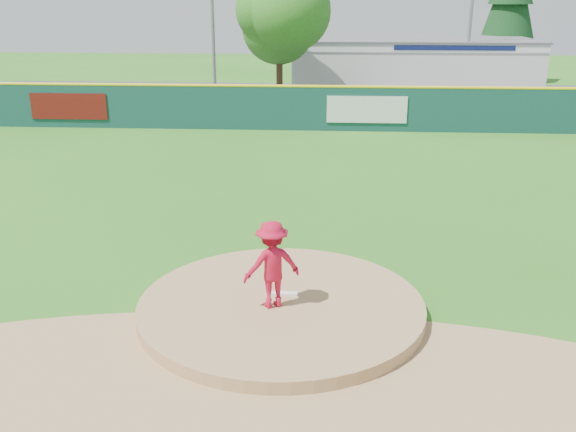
# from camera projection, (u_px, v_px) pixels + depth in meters

# --- Properties ---
(ground) EXTENTS (120.00, 120.00, 0.00)m
(ground) POSITION_uv_depth(u_px,v_px,m) (281.00, 313.00, 12.40)
(ground) COLOR #286B19
(ground) RESTS_ON ground
(pitchers_mound) EXTENTS (5.50, 5.50, 0.50)m
(pitchers_mound) POSITION_uv_depth(u_px,v_px,m) (281.00, 313.00, 12.40)
(pitchers_mound) COLOR #9E774C
(pitchers_mound) RESTS_ON ground
(pitching_rubber) EXTENTS (0.60, 0.15, 0.04)m
(pitching_rubber) POSITION_uv_depth(u_px,v_px,m) (282.00, 293.00, 12.59)
(pitching_rubber) COLOR white
(pitching_rubber) RESTS_ON pitchers_mound
(infield_dirt_arc) EXTENTS (15.40, 15.40, 0.01)m
(infield_dirt_arc) POSITION_uv_depth(u_px,v_px,m) (266.00, 406.00, 9.56)
(infield_dirt_arc) COLOR #9E774C
(infield_dirt_arc) RESTS_ON ground
(parking_lot) EXTENTS (44.00, 16.00, 0.02)m
(parking_lot) POSITION_uv_depth(u_px,v_px,m) (316.00, 100.00, 37.89)
(parking_lot) COLOR #38383A
(parking_lot) RESTS_ON ground
(pitcher) EXTENTS (1.24, 1.00, 1.68)m
(pitcher) POSITION_uv_depth(u_px,v_px,m) (272.00, 264.00, 11.88)
(pitcher) COLOR #B30F2C
(pitcher) RESTS_ON pitchers_mound
(van) EXTENTS (5.38, 2.86, 1.44)m
(van) POSITION_uv_depth(u_px,v_px,m) (432.00, 102.00, 32.46)
(van) COLOR silver
(van) RESTS_ON parking_lot
(pool_building_grp) EXTENTS (15.20, 8.20, 3.31)m
(pool_building_grp) POSITION_uv_depth(u_px,v_px,m) (410.00, 64.00, 41.70)
(pool_building_grp) COLOR silver
(pool_building_grp) RESTS_ON ground
(fence_banners) EXTENTS (17.36, 0.04, 1.20)m
(fence_banners) POSITION_uv_depth(u_px,v_px,m) (216.00, 108.00, 29.27)
(fence_banners) COLOR #5C110D
(fence_banners) RESTS_ON ground
(playground_slide) EXTENTS (1.00, 2.80, 1.55)m
(playground_slide) POSITION_uv_depth(u_px,v_px,m) (1.00, 98.00, 33.71)
(playground_slide) COLOR #1927DC
(playground_slide) RESTS_ON ground
(outfield_fence) EXTENTS (40.00, 0.14, 2.07)m
(outfield_fence) POSITION_uv_depth(u_px,v_px,m) (311.00, 107.00, 29.04)
(outfield_fence) COLOR #123C38
(outfield_fence) RESTS_ON ground
(deciduous_tree) EXTENTS (5.60, 5.60, 7.36)m
(deciduous_tree) POSITION_uv_depth(u_px,v_px,m) (279.00, 21.00, 34.66)
(deciduous_tree) COLOR #382314
(deciduous_tree) RESTS_ON ground
(conifer_tree) EXTENTS (4.40, 4.40, 9.50)m
(conifer_tree) POSITION_uv_depth(u_px,v_px,m) (510.00, 1.00, 43.79)
(conifer_tree) COLOR #382314
(conifer_tree) RESTS_ON ground
(light_pole_right) EXTENTS (1.75, 0.25, 10.00)m
(light_pole_right) POSITION_uv_depth(u_px,v_px,m) (472.00, 2.00, 37.43)
(light_pole_right) COLOR gray
(light_pole_right) RESTS_ON ground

